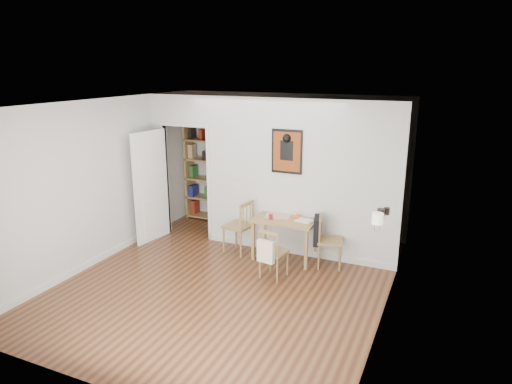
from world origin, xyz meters
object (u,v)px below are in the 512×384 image
at_px(bookshelf, 207,170).
at_px(ceramic_jar_a, 381,213).
at_px(fireplace, 382,260).
at_px(mantel_lamp, 378,220).
at_px(chair_right, 329,240).
at_px(notebook, 304,221).
at_px(dining_table, 285,224).
at_px(chair_left, 238,227).
at_px(ceramic_jar_b, 387,211).
at_px(orange_fruit, 297,216).
at_px(chair_front, 273,252).
at_px(red_glass, 271,217).

bearing_deg(bookshelf, ceramic_jar_a, -28.07).
xyz_separation_m(fireplace, mantel_lamp, (-0.05, -0.38, 0.68)).
bearing_deg(bookshelf, chair_right, -24.04).
distance_m(chair_right, notebook, 0.49).
xyz_separation_m(dining_table, chair_left, (-0.82, -0.07, -0.15)).
distance_m(fireplace, ceramic_jar_b, 0.66).
bearing_deg(orange_fruit, chair_front, -96.58).
bearing_deg(mantel_lamp, fireplace, 83.23).
distance_m(fireplace, ceramic_jar_a, 0.62).
bearing_deg(dining_table, chair_right, -0.37).
bearing_deg(orange_fruit, mantel_lamp, -41.76).
bearing_deg(notebook, dining_table, -176.66).
distance_m(chair_front, ceramic_jar_a, 1.72).
bearing_deg(orange_fruit, chair_right, -8.16).
bearing_deg(ceramic_jar_b, red_glass, 166.27).
bearing_deg(chair_front, dining_table, 96.63).
height_order(dining_table, chair_left, chair_left).
relative_size(fireplace, ceramic_jar_a, 10.64).
height_order(fireplace, mantel_lamp, mantel_lamp).
relative_size(red_glass, ceramic_jar_b, 0.87).
bearing_deg(ceramic_jar_b, bookshelf, 154.07).
relative_size(mantel_lamp, ceramic_jar_b, 2.22).
bearing_deg(ceramic_jar_a, dining_table, 155.76).
height_order(bookshelf, fireplace, bookshelf).
distance_m(dining_table, mantel_lamp, 2.16).
bearing_deg(chair_front, notebook, 72.17).
height_order(bookshelf, ceramic_jar_b, bookshelf).
bearing_deg(chair_left, chair_right, 2.37).
bearing_deg(chair_right, ceramic_jar_a, -39.70).
height_order(red_glass, mantel_lamp, mantel_lamp).
xyz_separation_m(red_glass, orange_fruit, (0.38, 0.19, -0.00)).
height_order(dining_table, ceramic_jar_a, ceramic_jar_a).
bearing_deg(chair_left, chair_front, -35.50).
bearing_deg(ceramic_jar_a, mantel_lamp, -85.78).
bearing_deg(ceramic_jar_a, ceramic_jar_b, 70.44).
relative_size(dining_table, notebook, 3.70).
height_order(chair_left, ceramic_jar_a, ceramic_jar_a).
relative_size(fireplace, ceramic_jar_b, 12.90).
distance_m(fireplace, notebook, 1.62).
relative_size(chair_left, chair_front, 1.18).
relative_size(chair_front, fireplace, 0.62).
xyz_separation_m(bookshelf, notebook, (2.51, -1.28, -0.34)).
relative_size(orange_fruit, ceramic_jar_b, 0.86).
relative_size(chair_front, notebook, 2.84).
relative_size(chair_left, ceramic_jar_a, 7.83).
height_order(dining_table, orange_fruit, orange_fruit).
bearing_deg(red_glass, notebook, 14.10).
bearing_deg(ceramic_jar_b, chair_front, -174.69).
xyz_separation_m(dining_table, notebook, (0.32, 0.02, 0.09)).
height_order(ceramic_jar_a, ceramic_jar_b, ceramic_jar_a).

